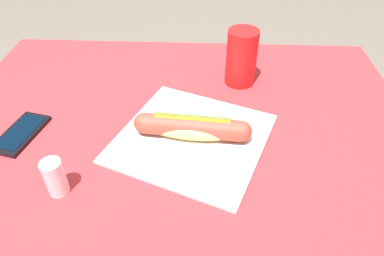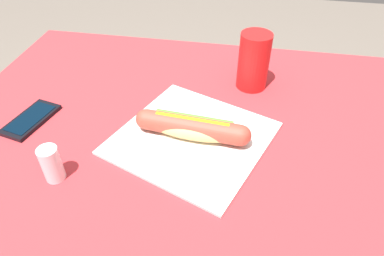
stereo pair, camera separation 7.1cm
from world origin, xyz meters
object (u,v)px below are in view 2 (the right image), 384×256
at_px(hot_dog, 192,127).
at_px(cell_phone, 31,119).
at_px(drinking_cup, 254,61).
at_px(salt_shaker, 51,164).

xyz_separation_m(hot_dog, cell_phone, (-0.36, -0.01, -0.03)).
height_order(drinking_cup, salt_shaker, drinking_cup).
height_order(hot_dog, salt_shaker, salt_shaker).
relative_size(hot_dog, drinking_cup, 1.73).
bearing_deg(salt_shaker, hot_dog, 33.09).
distance_m(hot_dog, cell_phone, 0.36).
bearing_deg(hot_dog, cell_phone, -179.14).
bearing_deg(salt_shaker, drinking_cup, 47.72).
xyz_separation_m(hot_dog, drinking_cup, (0.11, 0.22, 0.04)).
bearing_deg(cell_phone, hot_dog, 0.86).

